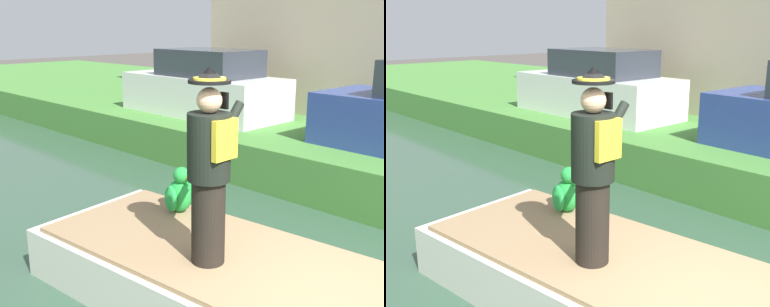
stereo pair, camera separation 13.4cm
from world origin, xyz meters
The scene contains 4 objects.
boat centered at (0.00, 1.19, 0.40)m, with size 2.22×4.36×0.61m.
person_pirate centered at (-0.24, 1.16, 1.64)m, with size 0.61×0.42×1.85m.
parrot_plush centered at (0.43, 2.28, 0.95)m, with size 0.36×0.35×0.57m.
parked_car_white centered at (4.72, 6.04, 1.51)m, with size 1.77×4.03×1.50m.
Camera 2 is at (-3.18, -1.79, 2.90)m, focal length 44.74 mm.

